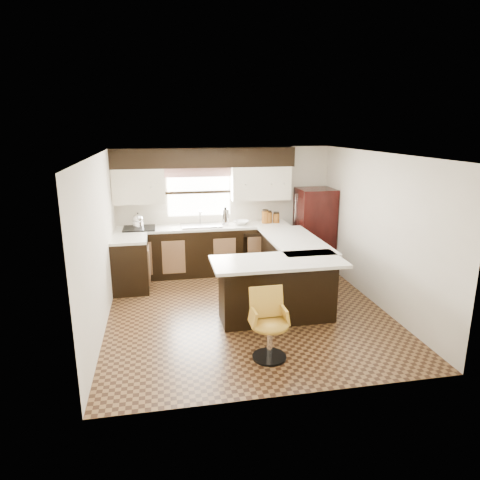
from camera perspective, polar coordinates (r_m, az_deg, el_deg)
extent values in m
plane|color=#49301A|center=(6.74, 0.93, -9.43)|extent=(4.40, 4.40, 0.00)
plane|color=silver|center=(6.15, 1.03, 11.38)|extent=(4.40, 4.40, 0.00)
plane|color=beige|center=(8.46, -2.07, 4.15)|extent=(4.40, 0.00, 4.40)
plane|color=beige|center=(4.32, 6.98, -6.70)|extent=(4.40, 0.00, 4.40)
plane|color=beige|center=(6.27, -18.15, -0.43)|extent=(0.00, 4.40, 4.40)
plane|color=beige|center=(7.07, 17.90, 1.27)|extent=(0.00, 4.40, 4.40)
cube|color=black|center=(8.29, -4.78, -1.45)|extent=(3.30, 0.60, 0.90)
cube|color=black|center=(7.65, -14.36, -3.30)|extent=(0.60, 0.70, 0.90)
cube|color=silver|center=(8.17, -4.85, 1.73)|extent=(3.30, 0.60, 0.04)
cube|color=silver|center=(7.52, -14.59, 0.12)|extent=(0.60, 0.70, 0.04)
cube|color=black|center=(8.10, -4.79, 10.91)|extent=(3.40, 0.35, 0.36)
cube|color=beige|center=(8.12, -13.37, 7.02)|extent=(0.94, 0.35, 0.64)
cube|color=beige|center=(8.34, 2.75, 7.61)|extent=(1.14, 0.35, 0.64)
cube|color=white|center=(8.32, -5.49, 6.36)|extent=(1.20, 0.02, 0.90)
cube|color=#D19B93|center=(8.23, -5.53, 9.00)|extent=(1.30, 0.06, 0.18)
cube|color=#B2B2B7|center=(8.14, -5.19, 1.94)|extent=(0.75, 0.45, 0.03)
cube|color=black|center=(8.18, 2.42, -1.77)|extent=(0.58, 0.03, 0.78)
cube|color=black|center=(8.11, -13.30, 1.53)|extent=(0.58, 0.50, 0.02)
cube|color=black|center=(7.36, 6.84, -3.64)|extent=(0.60, 1.95, 0.90)
cube|color=black|center=(6.34, 4.94, -6.71)|extent=(1.65, 0.60, 0.90)
cube|color=silver|center=(7.24, 7.34, -0.07)|extent=(0.84, 1.95, 0.04)
cube|color=silver|center=(6.09, 5.09, -2.90)|extent=(1.89, 0.84, 0.04)
cube|color=black|center=(8.59, 9.88, 1.43)|extent=(0.69, 0.66, 1.61)
cylinder|color=silver|center=(8.18, -1.95, 3.08)|extent=(0.13, 0.13, 0.31)
imported|color=white|center=(8.26, 0.16, 2.35)|extent=(0.38, 0.38, 0.07)
cylinder|color=brown|center=(8.36, 3.39, 3.07)|extent=(0.14, 0.14, 0.24)
cylinder|color=brown|center=(8.38, 3.86, 2.99)|extent=(0.13, 0.13, 0.21)
cylinder|color=brown|center=(8.43, 4.84, 2.93)|extent=(0.13, 0.13, 0.18)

